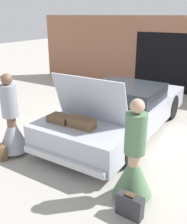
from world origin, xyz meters
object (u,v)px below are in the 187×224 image
at_px(suitcase_beside_right_person, 130,206).
at_px(person_left, 12,126).
at_px(person_right, 134,165).
at_px(car, 121,110).

bearing_deg(suitcase_beside_right_person, person_left, 171.52).
bearing_deg(person_right, person_left, 94.43).
xyz_separation_m(car, suitcase_beside_right_person, (1.54, -2.78, -0.35)).
distance_m(car, suitcase_beside_right_person, 3.20).
bearing_deg(person_left, suitcase_beside_right_person, 81.25).
bearing_deg(person_right, suitcase_beside_right_person, -156.05).
bearing_deg(car, person_left, -120.63).
bearing_deg(car, person_right, -59.45).
height_order(car, suitcase_beside_right_person, car).
relative_size(person_left, suitcase_beside_right_person, 4.24).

